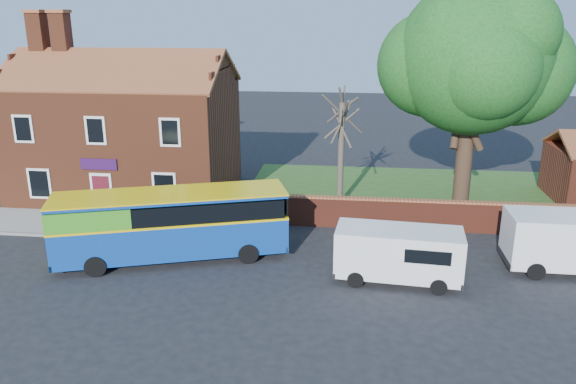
# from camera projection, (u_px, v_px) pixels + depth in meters

# --- Properties ---
(ground) EXTENTS (120.00, 120.00, 0.00)m
(ground) POSITION_uv_depth(u_px,v_px,m) (191.00, 282.00, 22.68)
(ground) COLOR black
(ground) RESTS_ON ground
(pavement) EXTENTS (18.00, 3.50, 0.12)m
(pavement) POSITION_uv_depth(u_px,v_px,m) (90.00, 224.00, 28.88)
(pavement) COLOR gray
(pavement) RESTS_ON ground
(kerb) EXTENTS (18.00, 0.15, 0.14)m
(kerb) POSITION_uv_depth(u_px,v_px,m) (74.00, 236.00, 27.22)
(kerb) COLOR slate
(kerb) RESTS_ON ground
(grass_strip) EXTENTS (26.00, 12.00, 0.04)m
(grass_strip) POSITION_uv_depth(u_px,v_px,m) (463.00, 196.00, 33.56)
(grass_strip) COLOR #426B28
(grass_strip) RESTS_ON ground
(shop_building) EXTENTS (12.30, 8.13, 10.50)m
(shop_building) POSITION_uv_depth(u_px,v_px,m) (127.00, 137.00, 33.33)
(shop_building) COLOR brown
(shop_building) RESTS_ON ground
(boundary_wall) EXTENTS (22.00, 0.38, 1.60)m
(boundary_wall) POSITION_uv_depth(u_px,v_px,m) (486.00, 217.00, 27.64)
(boundary_wall) COLOR maroon
(boundary_wall) RESTS_ON ground
(bus) EXTENTS (10.25, 5.53, 3.04)m
(bus) POSITION_uv_depth(u_px,v_px,m) (164.00, 222.00, 24.36)
(bus) COLOR #0E3D9A
(bus) RESTS_ON ground
(van_near) EXTENTS (5.15, 2.42, 2.20)m
(van_near) POSITION_uv_depth(u_px,v_px,m) (399.00, 252.00, 22.49)
(van_near) COLOR white
(van_near) RESTS_ON ground
(large_tree) EXTENTS (10.05, 7.95, 12.26)m
(large_tree) POSITION_uv_depth(u_px,v_px,m) (475.00, 62.00, 28.90)
(large_tree) COLOR black
(large_tree) RESTS_ON ground
(bare_tree) EXTENTS (2.39, 2.85, 6.38)m
(bare_tree) POSITION_uv_depth(u_px,v_px,m) (341.00, 149.00, 30.97)
(bare_tree) COLOR #4C4238
(bare_tree) RESTS_ON ground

